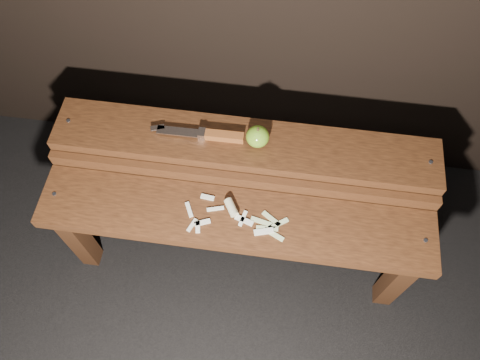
# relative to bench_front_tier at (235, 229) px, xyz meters

# --- Properties ---
(ground) EXTENTS (60.00, 60.00, 0.00)m
(ground) POSITION_rel_bench_front_tier_xyz_m (0.00, 0.06, -0.35)
(ground) COLOR black
(bench_front_tier) EXTENTS (1.20, 0.20, 0.42)m
(bench_front_tier) POSITION_rel_bench_front_tier_xyz_m (0.00, 0.00, 0.00)
(bench_front_tier) COLOR black
(bench_front_tier) RESTS_ON ground
(bench_rear_tier) EXTENTS (1.20, 0.21, 0.50)m
(bench_rear_tier) POSITION_rel_bench_front_tier_xyz_m (0.00, 0.23, 0.06)
(bench_rear_tier) COLOR black
(bench_rear_tier) RESTS_ON ground
(apple) EXTENTS (0.07, 0.07, 0.08)m
(apple) POSITION_rel_bench_front_tier_xyz_m (0.04, 0.23, 0.18)
(apple) COLOR #628C1C
(apple) RESTS_ON bench_rear_tier
(knife) EXTENTS (0.29, 0.04, 0.03)m
(knife) POSITION_rel_bench_front_tier_xyz_m (-0.10, 0.23, 0.16)
(knife) COLOR brown
(knife) RESTS_ON bench_rear_tier
(apple_scraps) EXTENTS (0.32, 0.13, 0.03)m
(apple_scraps) POSITION_rel_bench_front_tier_xyz_m (0.00, 0.01, 0.07)
(apple_scraps) COLOR beige
(apple_scraps) RESTS_ON bench_front_tier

